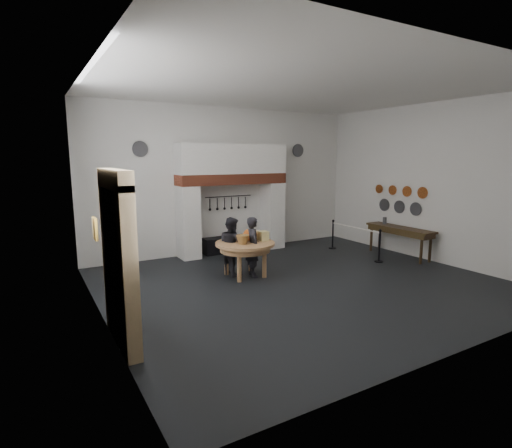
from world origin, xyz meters
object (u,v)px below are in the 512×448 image
side_table (400,228)px  barrier_post_far (333,235)px  barrier_post_near (379,247)px  work_table (245,244)px  visitor_far (232,246)px  iron_range (232,244)px  visitor_near (253,247)px

side_table → barrier_post_far: 2.13m
barrier_post_near → work_table: bearing=169.5°
work_table → visitor_far: visitor_far is taller
iron_range → work_table: size_ratio=1.28×
visitor_near → visitor_far: (-0.40, 0.40, -0.01)m
work_table → visitor_far: 0.39m
iron_range → visitor_near: size_ratio=1.25×
visitor_far → iron_range: bearing=-35.2°
iron_range → visitor_near: 2.78m
visitor_far → work_table: bearing=-151.9°
iron_range → barrier_post_near: (3.07, -3.27, 0.20)m
visitor_far → barrier_post_near: (4.20, -1.04, -0.29)m
barrier_post_far → barrier_post_near: bearing=-90.0°
barrier_post_far → work_table: bearing=-162.3°
work_table → visitor_near: (0.18, -0.10, -0.08)m
side_table → barrier_post_near: bearing=-170.0°
barrier_post_near → iron_range: bearing=133.1°
work_table → side_table: side_table is taller
visitor_near → barrier_post_near: (3.80, -0.64, -0.31)m
visitor_far → barrier_post_far: size_ratio=1.65×
visitor_near → barrier_post_far: 4.05m
work_table → barrier_post_near: bearing=-10.5°
visitor_far → barrier_post_far: bearing=-85.5°
iron_range → work_table: work_table is taller
barrier_post_near → barrier_post_far: (0.00, 2.00, 0.00)m
iron_range → barrier_post_near: bearing=-46.9°
side_table → work_table: bearing=173.7°
side_table → iron_range: bearing=143.0°
iron_range → side_table: side_table is taller
visitor_near → visitor_far: size_ratio=1.02×
work_table → barrier_post_near: size_ratio=1.66×
barrier_post_near → visitor_near: bearing=170.5°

